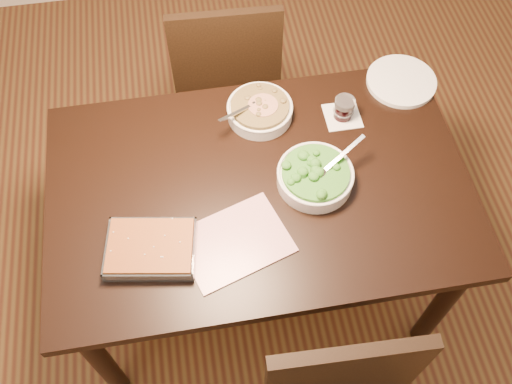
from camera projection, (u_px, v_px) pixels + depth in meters
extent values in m
plane|color=#401E12|center=(258.00, 276.00, 2.53)|extent=(4.00, 4.00, 0.00)
cube|color=black|center=(259.00, 188.00, 1.91)|extent=(1.40, 0.90, 0.04)
cube|color=black|center=(259.00, 199.00, 1.97)|extent=(1.26, 0.76, 0.08)
cylinder|color=black|center=(101.00, 360.00, 1.98)|extent=(0.07, 0.07, 0.71)
cylinder|color=black|center=(442.00, 303.00, 2.09)|extent=(0.07, 0.07, 0.71)
cylinder|color=black|center=(96.00, 183.00, 2.36)|extent=(0.07, 0.07, 0.71)
cylinder|color=black|center=(385.00, 143.00, 2.47)|extent=(0.07, 0.07, 0.71)
cube|color=#BD365A|center=(235.00, 242.00, 1.77)|extent=(0.38, 0.33, 0.01)
cube|color=white|center=(342.00, 116.00, 2.04)|extent=(0.13, 0.13, 0.00)
cylinder|color=white|center=(260.00, 112.00, 2.03)|extent=(0.23, 0.23, 0.04)
torus|color=white|center=(260.00, 107.00, 2.00)|extent=(0.24, 0.24, 0.01)
cylinder|color=#3A290F|center=(260.00, 106.00, 2.00)|extent=(0.21, 0.21, 0.02)
cube|color=silver|center=(245.00, 114.00, 1.96)|extent=(0.13, 0.09, 0.05)
cylinder|color=maroon|center=(263.00, 105.00, 1.99)|extent=(0.11, 0.11, 0.00)
cylinder|color=white|center=(315.00, 178.00, 1.88)|extent=(0.25, 0.25, 0.05)
torus|color=white|center=(316.00, 173.00, 1.85)|extent=(0.25, 0.25, 0.01)
cylinder|color=#1A5413|center=(316.00, 172.00, 1.85)|extent=(0.22, 0.22, 0.02)
cube|color=silver|center=(334.00, 157.00, 1.86)|extent=(0.15, 0.09, 0.05)
cube|color=silver|center=(152.00, 252.00, 1.76)|extent=(0.30, 0.24, 0.01)
cube|color=#4F200B|center=(151.00, 248.00, 1.74)|extent=(0.28, 0.22, 0.04)
cube|color=silver|center=(154.00, 221.00, 1.79)|extent=(0.27, 0.05, 0.04)
cube|color=silver|center=(148.00, 278.00, 1.69)|extent=(0.27, 0.05, 0.04)
cube|color=silver|center=(194.00, 248.00, 1.74)|extent=(0.04, 0.20, 0.04)
cube|color=silver|center=(107.00, 249.00, 1.74)|extent=(0.04, 0.20, 0.04)
cylinder|color=black|center=(343.00, 110.00, 2.02)|extent=(0.06, 0.06, 0.06)
cylinder|color=silver|center=(345.00, 103.00, 1.98)|extent=(0.07, 0.07, 0.02)
cylinder|color=white|center=(401.00, 81.00, 2.12)|extent=(0.26, 0.26, 0.02)
cube|color=black|center=(343.00, 376.00, 1.60)|extent=(0.44, 0.05, 0.47)
cube|color=black|center=(225.00, 68.00, 2.58)|extent=(0.46, 0.46, 0.04)
cylinder|color=black|center=(261.00, 71.00, 2.89)|extent=(0.04, 0.04, 0.43)
cylinder|color=black|center=(271.00, 129.00, 2.69)|extent=(0.04, 0.04, 0.43)
cylinder|color=black|center=(186.00, 78.00, 2.87)|extent=(0.04, 0.04, 0.43)
cylinder|color=black|center=(191.00, 137.00, 2.67)|extent=(0.04, 0.04, 0.43)
cube|color=black|center=(227.00, 60.00, 2.26)|extent=(0.44, 0.06, 0.47)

